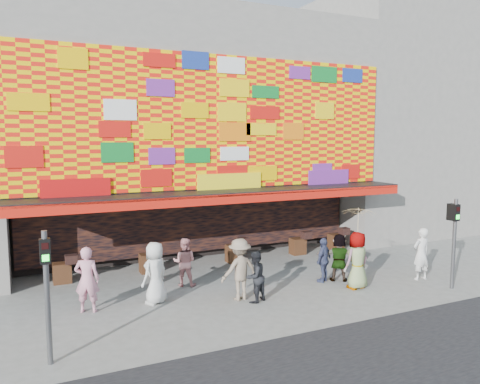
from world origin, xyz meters
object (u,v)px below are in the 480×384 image
at_px(parasol, 358,223).
at_px(ped_f, 339,257).
at_px(ped_h, 421,254).
at_px(ped_b, 87,279).
at_px(ped_c, 255,277).
at_px(ped_d, 240,269).
at_px(ped_a, 155,273).
at_px(ped_e, 324,260).
at_px(signal_right, 455,233).
at_px(ped_i, 184,262).
at_px(ped_g, 357,260).
at_px(signal_left, 47,282).

bearing_deg(parasol, ped_f, 91.35).
height_order(ped_h, parasol, parasol).
xyz_separation_m(ped_b, ped_c, (4.72, -1.28, -0.17)).
relative_size(ped_d, ped_f, 1.14).
distance_m(ped_a, ped_e, 5.86).
bearing_deg(ped_h, ped_b, -7.25).
relative_size(signal_right, ped_i, 1.83).
distance_m(ped_a, ped_f, 6.42).
distance_m(ped_d, ped_i, 2.32).
relative_size(ped_h, ped_i, 1.13).
height_order(ped_f, parasol, parasol).
bearing_deg(ped_d, ped_g, 165.44).
height_order(ped_e, ped_h, ped_h).
xyz_separation_m(ped_c, ped_h, (6.33, -0.43, 0.14)).
relative_size(ped_c, ped_f, 0.94).
bearing_deg(parasol, ped_h, -3.22).
bearing_deg(signal_right, ped_c, 166.07).
xyz_separation_m(ped_f, ped_i, (-5.07, 1.75, -0.02)).
relative_size(ped_a, ped_h, 1.02).
bearing_deg(ped_e, parasol, 90.10).
distance_m(ped_g, ped_h, 2.69).
height_order(ped_b, ped_d, ped_b).
bearing_deg(ped_b, parasol, -169.68).
bearing_deg(ped_h, signal_left, 7.10).
relative_size(ped_d, ped_i, 1.17).
bearing_deg(ped_i, parasol, -178.97).
bearing_deg(signal_right, ped_d, 163.63).
relative_size(signal_left, ped_g, 1.57).
distance_m(ped_d, ped_f, 3.96).
bearing_deg(ped_i, ped_d, 147.90).
bearing_deg(ped_g, ped_f, -93.91).
height_order(ped_c, ped_d, ped_d).
height_order(ped_f, ped_g, ped_g).
bearing_deg(ped_e, ped_a, -31.75).
relative_size(ped_b, ped_e, 1.24).
height_order(ped_c, ped_f, ped_f).
xyz_separation_m(signal_left, signal_right, (12.40, 0.00, 0.00)).
bearing_deg(signal_left, ped_d, 19.88).
bearing_deg(ped_h, ped_c, -2.35).
xyz_separation_m(signal_right, ped_a, (-9.29, 2.77, -0.92)).
bearing_deg(ped_e, ped_c, -13.78).
height_order(signal_left, ped_g, signal_left).
distance_m(ped_a, ped_d, 2.57).
height_order(ped_g, ped_i, ped_g).
xyz_separation_m(ped_f, parasol, (0.02, -0.95, 1.38)).
relative_size(ped_h, parasol, 0.94).
bearing_deg(ped_f, ped_i, 12.72).
relative_size(ped_a, ped_g, 0.99).
height_order(ped_a, ped_h, ped_a).
relative_size(signal_left, parasol, 1.52).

